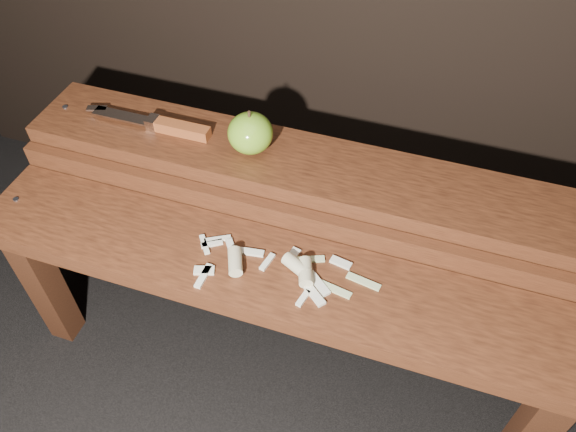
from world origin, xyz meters
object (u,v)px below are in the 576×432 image
(knife, at_px, (167,126))
(apple, at_px, (250,133))
(bench_front_tier, at_px, (268,293))
(bench_rear_tier, at_px, (304,193))

(knife, bearing_deg, apple, -0.06)
(bench_front_tier, distance_m, apple, 0.32)
(apple, bearing_deg, knife, 179.94)
(bench_front_tier, xyz_separation_m, knife, (-0.31, 0.23, 0.16))
(apple, relative_size, knife, 0.32)
(apple, height_order, knife, apple)
(bench_front_tier, relative_size, knife, 4.10)
(bench_rear_tier, height_order, apple, apple)
(knife, bearing_deg, bench_rear_tier, -0.84)
(bench_front_tier, xyz_separation_m, bench_rear_tier, (0.00, 0.23, 0.06))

